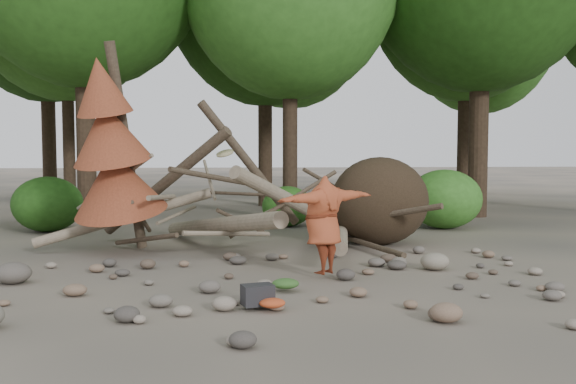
{
  "coord_description": "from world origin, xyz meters",
  "views": [
    {
      "loc": [
        -0.65,
        -9.83,
        2.2
      ],
      "look_at": [
        0.29,
        1.5,
        1.4
      ],
      "focal_mm": 40.0,
      "sensor_mm": 36.0,
      "label": 1
    }
  ],
  "objects": [
    {
      "name": "bush_left",
      "position": [
        -5.5,
        7.2,
        0.72
      ],
      "size": [
        1.8,
        1.8,
        1.44
      ],
      "primitive_type": "ellipsoid",
      "color": "#235316",
      "rests_on": "ground"
    },
    {
      "name": "boulder_mid_left",
      "position": [
        -4.22,
        0.7,
        0.17
      ],
      "size": [
        0.58,
        0.52,
        0.35
      ],
      "primitive_type": "ellipsoid",
      "color": "#58514A",
      "rests_on": "ground"
    },
    {
      "name": "bush_mid",
      "position": [
        0.8,
        7.8,
        0.56
      ],
      "size": [
        1.4,
        1.4,
        1.12
      ],
      "primitive_type": "ellipsoid",
      "color": "#2F6A1E",
      "rests_on": "ground"
    },
    {
      "name": "cloth_orange",
      "position": [
        -0.16,
        -1.4,
        0.06
      ],
      "size": [
        0.35,
        0.29,
        0.13
      ],
      "primitive_type": "ellipsoid",
      "color": "#AF411E",
      "rests_on": "ground"
    },
    {
      "name": "dead_conifer",
      "position": [
        -3.12,
        3.37,
        2.11
      ],
      "size": [
        2.06,
        2.16,
        4.35
      ],
      "color": "#4C3F30",
      "rests_on": "ground"
    },
    {
      "name": "deadfall_pile",
      "position": [
        2.02,
        4.24,
        0.95
      ],
      "size": [
        8.55,
        5.24,
        3.3
      ],
      "color": "#332619",
      "rests_on": "ground"
    },
    {
      "name": "boulder_front_right",
      "position": [
        1.99,
        -2.11,
        0.12
      ],
      "size": [
        0.41,
        0.37,
        0.25
      ],
      "primitive_type": "ellipsoid",
      "color": "#7C614D",
      "rests_on": "ground"
    },
    {
      "name": "frisbee_thrower",
      "position": [
        0.82,
        0.72,
        0.9
      ],
      "size": [
        2.79,
        1.58,
        2.1
      ],
      "color": "#9E4123",
      "rests_on": "ground"
    },
    {
      "name": "bush_right",
      "position": [
        5.0,
        7.0,
        0.8
      ],
      "size": [
        2.0,
        2.0,
        1.6
      ],
      "primitive_type": "ellipsoid",
      "color": "#3B7D27",
      "rests_on": "ground"
    },
    {
      "name": "backpack",
      "position": [
        -0.35,
        -1.26,
        0.14
      ],
      "size": [
        0.48,
        0.38,
        0.28
      ],
      "primitive_type": "cube",
      "rotation": [
        0.0,
        0.0,
        0.27
      ],
      "color": "black",
      "rests_on": "ground"
    },
    {
      "name": "cloth_green",
      "position": [
        0.11,
        -0.25,
        0.08
      ],
      "size": [
        0.41,
        0.35,
        0.16
      ],
      "primitive_type": "ellipsoid",
      "color": "#315A24",
      "rests_on": "ground"
    },
    {
      "name": "ground",
      "position": [
        0.0,
        0.0,
        0.0
      ],
      "size": [
        120.0,
        120.0,
        0.0
      ],
      "primitive_type": "plane",
      "color": "#514C44",
      "rests_on": "ground"
    },
    {
      "name": "boulder_mid_right",
      "position": [
        2.91,
        1.26,
        0.16
      ],
      "size": [
        0.52,
        0.47,
        0.31
      ],
      "primitive_type": "ellipsoid",
      "color": "gray",
      "rests_on": "ground"
    }
  ]
}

